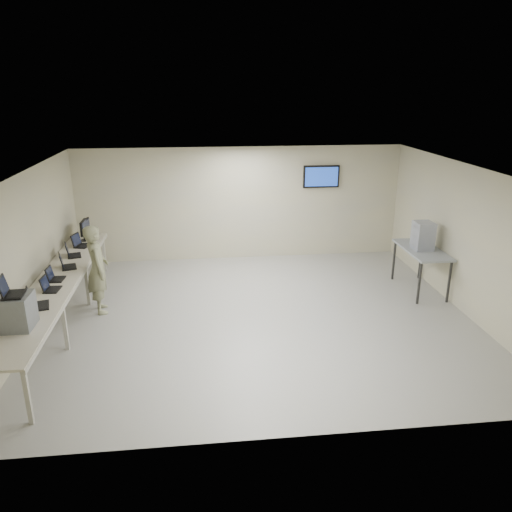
{
  "coord_description": "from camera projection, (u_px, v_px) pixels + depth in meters",
  "views": [
    {
      "loc": [
        -1.01,
        -8.6,
        4.19
      ],
      "look_at": [
        0.0,
        0.2,
        1.15
      ],
      "focal_mm": 35.0,
      "sensor_mm": 36.0,
      "label": 1
    }
  ],
  "objects": [
    {
      "name": "laptop_1",
      "position": [
        49.0,
        287.0,
        8.42
      ],
      "size": [
        0.28,
        0.34,
        0.25
      ],
      "rotation": [
        0.0,
        0.0,
        -0.06
      ],
      "color": "black",
      "rests_on": "workbench"
    },
    {
      "name": "laptop_2",
      "position": [
        54.0,
        277.0,
        8.86
      ],
      "size": [
        0.27,
        0.33,
        0.25
      ],
      "rotation": [
        0.0,
        0.0,
        -0.04
      ],
      "color": "black",
      "rests_on": "workbench"
    },
    {
      "name": "equipment_box",
      "position": [
        17.0,
        312.0,
        7.07
      ],
      "size": [
        0.42,
        0.48,
        0.5
      ],
      "primitive_type": "cube",
      "rotation": [
        0.0,
        0.0,
        -0.01
      ],
      "color": "slate",
      "rests_on": "workbench"
    },
    {
      "name": "laptop_5",
      "position": [
        80.0,
        243.0,
        10.72
      ],
      "size": [
        0.38,
        0.42,
        0.28
      ],
      "rotation": [
        0.0,
        0.0,
        -0.26
      ],
      "color": "black",
      "rests_on": "workbench"
    },
    {
      "name": "side_table",
      "position": [
        422.0,
        252.0,
        10.49
      ],
      "size": [
        0.73,
        1.56,
        0.94
      ],
      "color": "gray",
      "rests_on": "ground"
    },
    {
      "name": "laptop_0",
      "position": [
        35.0,
        302.0,
        7.79
      ],
      "size": [
        0.4,
        0.44,
        0.3
      ],
      "rotation": [
        0.0,
        0.0,
        0.27
      ],
      "color": "black",
      "rests_on": "workbench"
    },
    {
      "name": "storage_bins",
      "position": [
        423.0,
        236.0,
        10.37
      ],
      "size": [
        0.37,
        0.41,
        0.58
      ],
      "color": "#9AA0B1",
      "rests_on": "side_table"
    },
    {
      "name": "room",
      "position": [
        259.0,
        245.0,
        9.15
      ],
      "size": [
        8.01,
        7.01,
        2.81
      ],
      "color": "#959595",
      "rests_on": "ground"
    },
    {
      "name": "monitor_far",
      "position": [
        87.0,
        226.0,
        11.38
      ],
      "size": [
        0.18,
        0.41,
        0.41
      ],
      "color": "black",
      "rests_on": "workbench"
    },
    {
      "name": "laptop_4",
      "position": [
        71.0,
        253.0,
        10.1
      ],
      "size": [
        0.37,
        0.41,
        0.28
      ],
      "rotation": [
        0.0,
        0.0,
        0.26
      ],
      "color": "black",
      "rests_on": "workbench"
    },
    {
      "name": "workbench",
      "position": [
        58.0,
        284.0,
        8.9
      ],
      "size": [
        0.76,
        6.0,
        0.9
      ],
      "color": "#BCB8A1",
      "rests_on": "ground"
    },
    {
      "name": "monitor_near",
      "position": [
        84.0,
        228.0,
        11.06
      ],
      "size": [
        0.21,
        0.47,
        0.46
      ],
      "color": "black",
      "rests_on": "workbench"
    },
    {
      "name": "soldier",
      "position": [
        98.0,
        269.0,
        9.5
      ],
      "size": [
        0.57,
        0.72,
        1.74
      ],
      "primitive_type": "imported",
      "rotation": [
        0.0,
        0.0,
        1.84
      ],
      "color": "#767A5A",
      "rests_on": "ground"
    },
    {
      "name": "laptop_3",
      "position": [
        66.0,
        264.0,
        9.46
      ],
      "size": [
        0.38,
        0.41,
        0.28
      ],
      "rotation": [
        0.0,
        0.0,
        0.28
      ],
      "color": "black",
      "rests_on": "workbench"
    },
    {
      "name": "laptop_on_box",
      "position": [
        9.0,
        291.0,
        6.96
      ],
      "size": [
        0.32,
        0.38,
        0.28
      ],
      "rotation": [
        0.0,
        0.0,
        0.08
      ],
      "color": "black",
      "rests_on": "equipment_box"
    }
  ]
}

